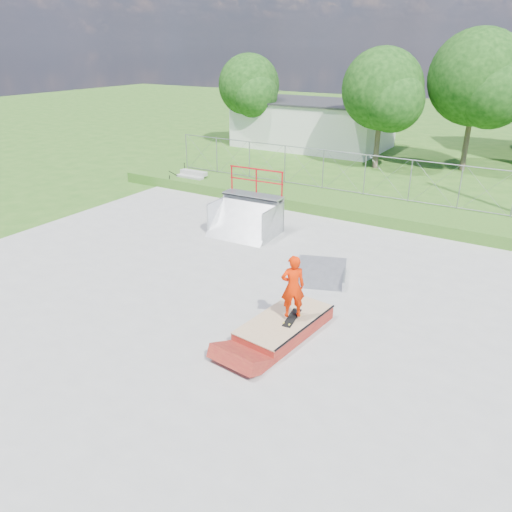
# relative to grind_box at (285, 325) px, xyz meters

# --- Properties ---
(ground) EXTENTS (120.00, 120.00, 0.00)m
(ground) POSITION_rel_grind_box_xyz_m (-2.13, 0.79, -0.20)
(ground) COLOR #2E611B
(ground) RESTS_ON ground
(concrete_pad) EXTENTS (20.00, 16.00, 0.04)m
(concrete_pad) POSITION_rel_grind_box_xyz_m (-2.13, 0.79, -0.18)
(concrete_pad) COLOR #9A9A97
(concrete_pad) RESTS_ON ground
(grass_berm) EXTENTS (24.00, 3.00, 0.50)m
(grass_berm) POSITION_rel_grind_box_xyz_m (-2.13, 10.29, 0.05)
(grass_berm) COLOR #2E611B
(grass_berm) RESTS_ON ground
(grind_box) EXTENTS (1.58, 2.80, 0.40)m
(grind_box) POSITION_rel_grind_box_xyz_m (0.00, 0.00, 0.00)
(grind_box) COLOR maroon
(grind_box) RESTS_ON concrete_pad
(quarter_pipe) EXTENTS (2.46, 2.11, 2.37)m
(quarter_pipe) POSITION_rel_grind_box_xyz_m (-4.62, 5.31, 0.99)
(quarter_pipe) COLOR #9B9FA3
(quarter_pipe) RESTS_ON concrete_pad
(flat_bank_ramp) EXTENTS (1.94, 2.00, 0.46)m
(flat_bank_ramp) POSITION_rel_grind_box_xyz_m (-0.48, 3.21, 0.03)
(flat_bank_ramp) COLOR #9B9FA3
(flat_bank_ramp) RESTS_ON concrete_pad
(skateboard) EXTENTS (0.30, 0.81, 0.13)m
(skateboard) POSITION_rel_grind_box_xyz_m (0.18, 0.04, 0.24)
(skateboard) COLOR black
(skateboard) RESTS_ON grind_box
(skater) EXTENTS (0.70, 0.67, 1.62)m
(skater) POSITION_rel_grind_box_xyz_m (0.18, 0.04, 1.05)
(skater) COLOR red
(skater) RESTS_ON grind_box
(concrete_stairs) EXTENTS (1.50, 1.60, 0.80)m
(concrete_stairs) POSITION_rel_grind_box_xyz_m (-10.63, 9.49, 0.20)
(concrete_stairs) COLOR #9A9A97
(concrete_stairs) RESTS_ON ground
(chain_link_fence) EXTENTS (20.00, 0.06, 1.80)m
(chain_link_fence) POSITION_rel_grind_box_xyz_m (-2.13, 11.29, 1.20)
(chain_link_fence) COLOR gray
(chain_link_fence) RESTS_ON grass_berm
(utility_building_flat) EXTENTS (10.00, 6.00, 3.00)m
(utility_building_flat) POSITION_rel_grind_box_xyz_m (-10.13, 22.79, 1.30)
(utility_building_flat) COLOR silver
(utility_building_flat) RESTS_ON ground
(tree_left_near) EXTENTS (4.76, 4.48, 6.65)m
(tree_left_near) POSITION_rel_grind_box_xyz_m (-3.88, 18.62, 4.04)
(tree_left_near) COLOR #4F3C32
(tree_left_near) RESTS_ON ground
(tree_center) EXTENTS (5.44, 5.12, 7.60)m
(tree_center) POSITION_rel_grind_box_xyz_m (0.65, 20.60, 4.65)
(tree_center) COLOR #4F3C32
(tree_center) RESTS_ON ground
(tree_left_far) EXTENTS (4.42, 4.16, 6.18)m
(tree_left_far) POSITION_rel_grind_box_xyz_m (-13.90, 20.64, 3.74)
(tree_left_far) COLOR #4F3C32
(tree_left_far) RESTS_ON ground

